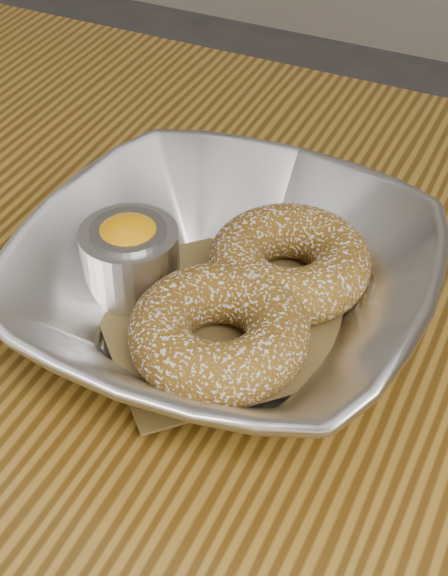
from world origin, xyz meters
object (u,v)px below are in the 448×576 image
at_px(donut_front, 219,332).
at_px(serving_bowl, 224,288).
at_px(table, 51,453).
at_px(ramekin, 130,255).
at_px(donut_back, 289,263).

bearing_deg(donut_front, serving_bowl, 110.75).
height_order(serving_bowl, donut_front, serving_bowl).
relative_size(table, serving_bowl, 4.97).
height_order(table, donut_front, donut_front).
bearing_deg(ramekin, donut_front, -23.97).
relative_size(table, donut_front, 11.77).
bearing_deg(donut_front, ramekin, 156.03).
bearing_deg(ramekin, donut_back, 24.60).
bearing_deg(serving_bowl, table, -145.70).
relative_size(donut_back, ramekin, 1.65).
relative_size(table, ramekin, 19.91).
bearing_deg(donut_back, ramekin, -155.40).
height_order(table, donut_back, donut_back).
height_order(serving_bowl, donut_back, serving_bowl).
distance_m(donut_back, ramekin, 0.10).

